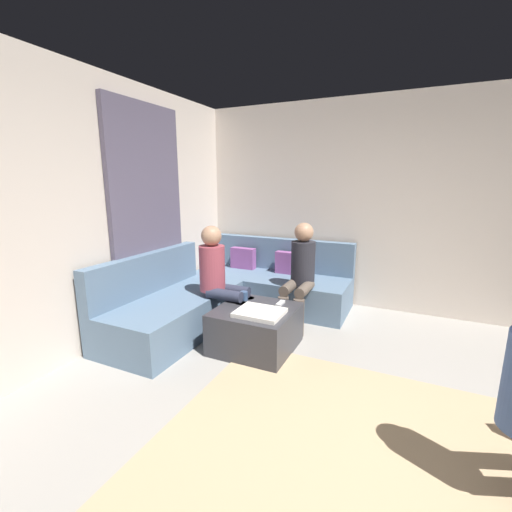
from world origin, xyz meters
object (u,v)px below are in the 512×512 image
at_px(sectional_couch, 232,293).
at_px(ottoman, 256,328).
at_px(coffee_mug, 244,296).
at_px(person_on_couch_back, 300,271).
at_px(person_on_couch_side, 220,276).
at_px(game_remote, 280,303).

xyz_separation_m(sectional_couch, ottoman, (0.66, -0.70, -0.07)).
xyz_separation_m(coffee_mug, person_on_couch_back, (0.44, 0.57, 0.19)).
bearing_deg(person_on_couch_side, coffee_mug, 91.40).
relative_size(ottoman, person_on_couch_back, 0.63).
height_order(sectional_couch, person_on_couch_back, person_on_couch_back).
height_order(person_on_couch_back, person_on_couch_side, same).
bearing_deg(person_on_couch_side, person_on_couch_back, 128.70).
bearing_deg(sectional_couch, person_on_couch_back, 3.61).
bearing_deg(coffee_mug, ottoman, -39.29).
bearing_deg(sectional_couch, ottoman, -46.75).
bearing_deg(person_on_couch_back, sectional_couch, 3.61).
distance_m(game_remote, person_on_couch_back, 0.58).
relative_size(ottoman, coffee_mug, 8.00).
relative_size(coffee_mug, person_on_couch_back, 0.08).
bearing_deg(coffee_mug, person_on_couch_back, 52.79).
xyz_separation_m(ottoman, game_remote, (0.18, 0.22, 0.22)).
height_order(sectional_couch, coffee_mug, sectional_couch).
bearing_deg(coffee_mug, person_on_couch_side, -178.60).
bearing_deg(person_on_couch_side, game_remote, 93.91).
distance_m(person_on_couch_back, person_on_couch_side, 0.93).
height_order(game_remote, person_on_couch_side, person_on_couch_side).
bearing_deg(game_remote, sectional_couch, 150.26).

